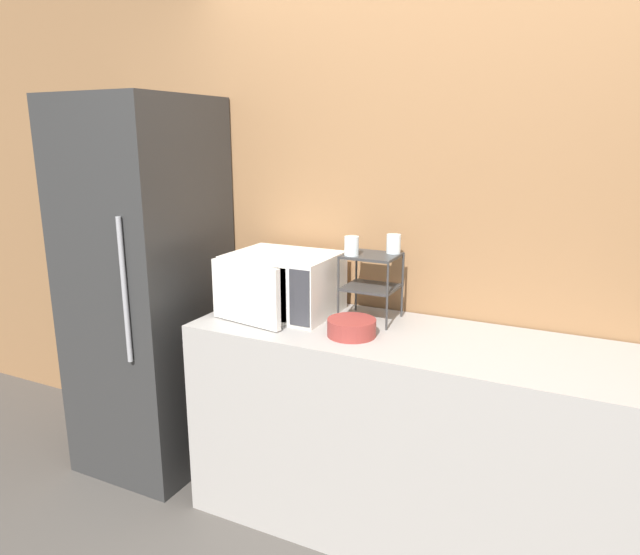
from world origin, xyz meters
The scene contains 8 objects.
wall_back centered at (0.00, 0.68, 1.30)m, with size 8.00×0.06×2.60m.
counter centered at (0.00, 0.32, 0.47)m, with size 1.97×0.64×0.93m.
microwave centered at (-0.68, 0.37, 1.07)m, with size 0.49×0.48×0.29m.
dish_rack centered at (-0.26, 0.45, 1.15)m, with size 0.24×0.22×0.31m.
glass_front_left centered at (-0.33, 0.39, 1.28)m, with size 0.06×0.06×0.09m.
glass_back_right centered at (-0.18, 0.53, 1.28)m, with size 0.06×0.06×0.09m.
bowl centered at (-0.25, 0.22, 0.97)m, with size 0.21×0.21×0.07m.
refrigerator centered at (-1.46, 0.31, 0.97)m, with size 0.65×0.70×1.94m.
Camera 1 is at (0.63, -1.89, 1.76)m, focal length 32.00 mm.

